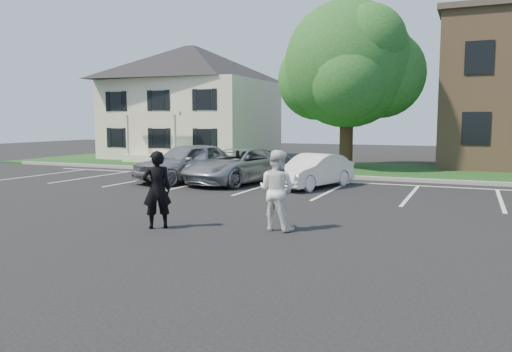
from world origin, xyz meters
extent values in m
plane|color=black|center=(0.00, 0.00, 0.00)|extent=(90.00, 90.00, 0.00)
cube|color=gray|center=(0.00, 12.00, 0.07)|extent=(40.00, 0.30, 0.15)
cube|color=#173D16|center=(0.00, 16.00, 0.04)|extent=(44.00, 8.00, 0.08)
cube|color=silver|center=(-14.00, 8.00, 0.01)|extent=(0.12, 5.20, 0.01)
cube|color=silver|center=(-11.20, 8.00, 0.01)|extent=(0.12, 5.20, 0.01)
cube|color=silver|center=(-8.40, 8.00, 0.01)|extent=(0.12, 5.20, 0.01)
cube|color=silver|center=(-5.60, 8.00, 0.01)|extent=(0.12, 5.20, 0.01)
cube|color=silver|center=(-2.80, 8.00, 0.01)|extent=(0.12, 5.20, 0.01)
cube|color=silver|center=(0.00, 8.00, 0.01)|extent=(0.12, 5.20, 0.01)
cube|color=silver|center=(2.80, 8.00, 0.01)|extent=(0.12, 5.20, 0.01)
cube|color=silver|center=(5.60, 8.00, 0.01)|extent=(0.12, 5.20, 0.01)
cube|color=silver|center=(1.40, 10.70, 0.01)|extent=(34.00, 0.12, 0.01)
cube|color=beige|center=(-13.00, 20.00, 2.60)|extent=(10.00, 8.00, 5.20)
pyramid|color=black|center=(-13.00, 20.00, 6.40)|extent=(10.30, 8.24, 2.40)
cube|color=beige|center=(-13.00, 15.70, 0.25)|extent=(4.00, 1.60, 0.50)
cylinder|color=beige|center=(-14.70, 15.10, 1.35)|extent=(0.18, 0.18, 2.70)
cylinder|color=beige|center=(-11.30, 15.10, 1.35)|extent=(0.18, 0.18, 2.70)
cube|color=beige|center=(-13.00, 15.10, 3.00)|extent=(4.20, 0.25, 0.20)
cube|color=black|center=(-13.00, 15.98, 1.50)|extent=(0.90, 0.06, 1.20)
cube|color=black|center=(-13.00, 15.98, 3.80)|extent=(0.90, 0.06, 1.20)
cube|color=black|center=(-13.65, 15.98, 1.50)|extent=(0.32, 0.05, 1.25)
cube|color=black|center=(-12.35, 15.98, 1.50)|extent=(0.32, 0.05, 1.25)
cube|color=black|center=(4.80, 16.97, 2.20)|extent=(1.30, 0.06, 1.60)
cube|color=black|center=(4.80, 16.97, 5.60)|extent=(1.30, 0.06, 1.60)
cylinder|color=black|center=(-1.46, 16.38, 1.60)|extent=(0.70, 0.70, 3.20)
sphere|color=#214D1A|center=(-1.46, 16.38, 5.50)|extent=(6.60, 6.60, 6.60)
sphere|color=#214D1A|center=(0.14, 17.08, 5.00)|extent=(4.60, 4.60, 4.60)
sphere|color=#214D1A|center=(-3.16, 16.78, 4.80)|extent=(4.40, 4.40, 4.40)
sphere|color=#214D1A|center=(-1.06, 14.88, 4.60)|extent=(4.00, 4.00, 4.00)
sphere|color=#214D1A|center=(-2.06, 17.98, 5.80)|extent=(4.20, 4.20, 4.20)
sphere|color=#214D1A|center=(-0.26, 15.48, 6.40)|extent=(3.80, 3.80, 3.80)
imported|color=black|center=(-2.14, 0.02, 0.93)|extent=(0.80, 0.78, 1.85)
imported|color=white|center=(0.53, 0.98, 0.94)|extent=(1.01, 0.84, 1.88)
imported|color=#A0A0A4|center=(-6.32, 8.34, 0.82)|extent=(3.51, 5.20, 1.64)
imported|color=#9A9CA1|center=(-4.12, 8.63, 0.72)|extent=(3.66, 5.64, 1.44)
imported|color=white|center=(-0.89, 8.60, 0.65)|extent=(2.50, 4.15, 1.29)
camera|label=1|loc=(4.68, -9.78, 2.54)|focal=35.00mm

